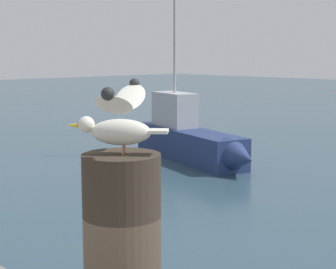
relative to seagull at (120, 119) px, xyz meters
name	(u,v)px	position (x,y,z in m)	size (l,w,h in m)	color
seagull	(120,119)	(0.00, 0.00, 0.00)	(0.52, 0.57, 0.27)	tan
boat_navy	(192,139)	(-9.34, 10.37, -2.22)	(5.52, 2.48, 5.33)	navy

